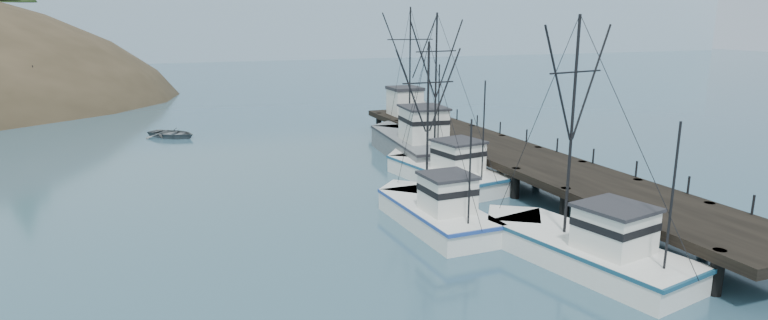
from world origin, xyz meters
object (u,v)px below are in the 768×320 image
pier (508,154)px  pier_shed (405,101)px  trawler_near (582,247)px  motorboat (172,137)px  trawler_mid (434,211)px  trawler_far (443,170)px  work_vessel (415,143)px  pickup_truck (422,108)px

pier → pier_shed: pier_shed is taller
trawler_near → motorboat: bearing=112.8°
trawler_mid → trawler_far: size_ratio=0.87×
trawler_far → work_vessel: work_vessel is taller
motorboat → trawler_mid: bearing=-114.9°
trawler_near → trawler_far: bearing=88.0°
trawler_mid → work_vessel: (5.87, 15.84, 0.41)m
pier_shed → motorboat: 23.25m
trawler_mid → pier_shed: 27.50m
trawler_far → pickup_truck: bearing=70.4°
pier_shed → pickup_truck: (1.45, -0.85, -0.66)m
motorboat → pickup_truck: bearing=-64.5°
work_vessel → trawler_mid: bearing=-110.3°
trawler_mid → pickup_truck: size_ratio=1.92×
work_vessel → pier_shed: 10.71m
work_vessel → pier_shed: work_vessel is taller
pickup_truck → pier: bearing=-164.2°
pier_shed → motorboat: bearing=162.7°
trawler_near → pickup_truck: trawler_near is taller
pier → pickup_truck: size_ratio=8.08×
pier_shed → pickup_truck: size_ratio=0.59×
trawler_far → pickup_truck: trawler_far is taller
work_vessel → pickup_truck: work_vessel is taller
trawler_near → motorboat: trawler_near is taller
work_vessel → pickup_truck: 10.37m
pier → motorboat: (-22.53, 24.86, -1.69)m
pier → work_vessel: bearing=115.8°
pier → trawler_far: 5.20m
trawler_near → motorboat: 43.55m
pier → motorboat: bearing=132.2°
pier_shed → trawler_near: bearing=-98.7°
pier_shed → motorboat: (-21.95, 6.86, -3.42)m
work_vessel → pier_shed: bearing=71.6°
trawler_near → work_vessel: 23.41m
pier → pickup_truck: 17.20m
pier → pier_shed: bearing=91.8°
trawler_far → pickup_truck: 17.96m
pier → trawler_near: trawler_near is taller
trawler_near → trawler_far: (0.55, 15.61, 0.00)m
pickup_truck → motorboat: bearing=90.4°
trawler_far → work_vessel: size_ratio=0.80×
pier_shed → pickup_truck: bearing=-30.5°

